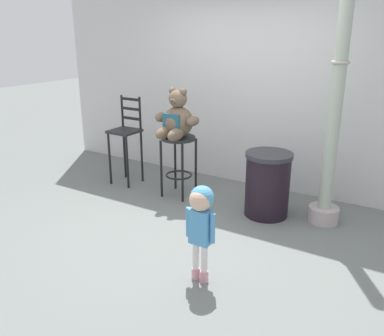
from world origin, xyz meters
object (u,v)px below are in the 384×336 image
child_walking (201,214)px  trash_bin (267,184)px  bar_chair_empty (126,136)px  bar_stool_with_teddy (179,153)px  teddy_bear (177,120)px  lamppost (335,115)px

child_walking → trash_bin: size_ratio=1.15×
trash_bin → child_walking: bearing=-89.6°
trash_bin → bar_chair_empty: bar_chair_empty is taller
bar_stool_with_teddy → trash_bin: size_ratio=1.05×
teddy_bear → trash_bin: (1.22, 0.06, -0.64)m
trash_bin → lamppost: bearing=14.4°
teddy_bear → bar_chair_empty: (-0.90, 0.07, -0.34)m
child_walking → bar_stool_with_teddy: bearing=42.3°
teddy_bear → child_walking: bearing=-50.8°
trash_bin → lamppost: lamppost is taller
bar_chair_empty → trash_bin: bearing=-0.1°
trash_bin → bar_chair_empty: size_ratio=0.63×
bar_stool_with_teddy → lamppost: lamppost is taller
teddy_bear → lamppost: (1.85, 0.23, 0.22)m
bar_stool_with_teddy → lamppost: size_ratio=0.26×
lamppost → bar_chair_empty: 2.81m
child_walking → bar_chair_empty: 2.65m
teddy_bear → lamppost: lamppost is taller
bar_chair_empty → teddy_bear: bearing=-4.2°
trash_bin → teddy_bear: bearing=-177.0°
bar_stool_with_teddy → lamppost: 1.98m
lamppost → teddy_bear: bearing=-173.1°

